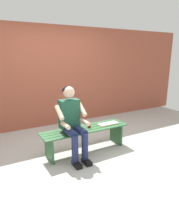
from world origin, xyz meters
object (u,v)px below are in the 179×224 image
book_open (108,124)px  apple (89,126)px  person_seated (72,120)px  bench_near (86,134)px

book_open → apple: bearing=-4.9°
person_seated → book_open: person_seated is taller
bench_near → book_open: book_open is taller
apple → book_open: 0.42m
person_seated → book_open: size_ratio=3.02×
person_seated → bench_near: bearing=-162.1°
bench_near → apple: (-0.08, -0.01, 0.14)m
bench_near → book_open: size_ratio=4.05×
bench_near → person_seated: 0.48m
person_seated → apple: 0.45m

